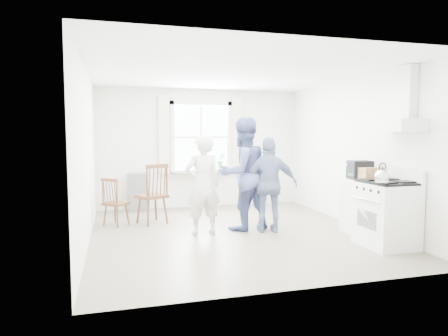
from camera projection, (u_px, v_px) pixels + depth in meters
room_shell at (233, 154)px, 6.47m from camera, size 4.62×5.12×2.64m
window_assembly at (201, 141)px, 8.81m from camera, size 1.88×0.24×1.70m
range_hood at (400, 114)px, 5.66m from camera, size 0.45×0.76×0.94m
shelf_unit at (138, 192)px, 8.42m from camera, size 0.40×0.30×0.80m
gas_stove at (387, 213)px, 5.74m from camera, size 0.68×0.76×1.12m
kettle at (382, 177)px, 5.41m from camera, size 0.20×0.20×0.29m
low_cabinet at (362, 207)px, 6.44m from camera, size 0.50×0.55×0.90m
stereo_stack at (360, 170)px, 6.40m from camera, size 0.37×0.34×0.30m
cardboard_box at (369, 174)px, 6.22m from camera, size 0.33×0.25×0.20m
windsor_chair_a at (155, 187)px, 7.11m from camera, size 0.61×0.61×1.10m
windsor_chair_b at (112, 197)px, 6.97m from camera, size 0.51×0.50×0.86m
person_left at (203, 185)px, 6.42m from camera, size 0.64×0.64×1.61m
person_mid at (243, 174)px, 6.74m from camera, size 1.14×1.14×1.90m
person_right at (270, 185)px, 6.58m from camera, size 1.09×1.09×1.57m
potted_plant at (220, 161)px, 8.87m from camera, size 0.23×0.23×0.35m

